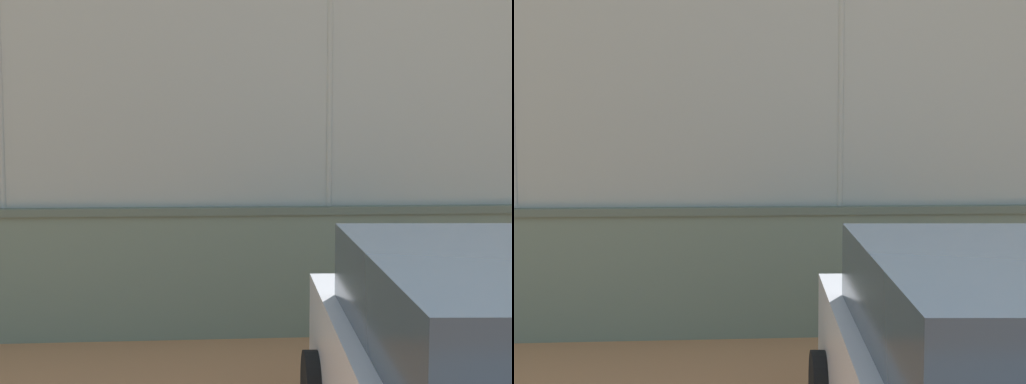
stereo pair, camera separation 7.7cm
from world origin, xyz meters
TOP-DOWN VIEW (x-y plane):
  - ground_plane at (0.00, 0.00)m, footprint 260.00×260.00m
  - perimeter_wall at (-1.18, 13.27)m, footprint 24.09×1.03m
  - fence_panel_on_wall at (-1.18, 13.27)m, footprint 23.67×0.74m
  - player_near_wall_returning at (-0.18, 5.60)m, footprint 1.03×0.74m
  - player_baseline_waiting at (1.48, 4.38)m, footprint 0.77×1.05m
  - player_at_service_line at (4.94, 10.39)m, footprint 0.97×0.89m
  - sports_ball at (0.05, 7.21)m, footprint 0.21×0.21m

SIDE VIEW (x-z plane):
  - ground_plane at x=0.00m, z-range 0.00..0.00m
  - sports_ball at x=0.05m, z-range 0.00..0.21m
  - perimeter_wall at x=-1.18m, z-range 0.01..1.39m
  - player_near_wall_returning at x=-0.18m, z-range 0.14..1.71m
  - player_baseline_waiting at x=1.48m, z-range 0.16..1.84m
  - player_at_service_line at x=4.94m, z-range 0.16..1.85m
  - fence_panel_on_wall at x=-1.18m, z-range 1.38..3.62m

